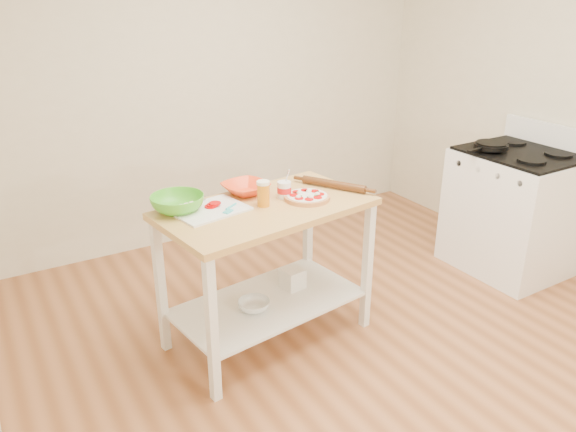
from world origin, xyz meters
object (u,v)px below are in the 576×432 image
(prep_island, at_px, (267,244))
(green_bowl, at_px, (178,203))
(shelf_glass_bowl, at_px, (254,305))
(yogurt_tub, at_px, (284,190))
(shelf_bin, at_px, (293,278))
(spatula, at_px, (230,209))
(pizza, at_px, (307,196))
(cutting_board, at_px, (209,209))
(knife, at_px, (183,207))
(skillet, at_px, (490,146))
(gas_stove, at_px, (512,211))
(beer_pint, at_px, (263,193))
(rolling_pin, at_px, (334,185))
(orange_bowl, at_px, (246,188))

(prep_island, distance_m, green_bowl, 0.58)
(green_bowl, xyz_separation_m, shelf_glass_bowl, (0.35, -0.22, -0.66))
(yogurt_tub, distance_m, shelf_glass_bowl, 0.72)
(green_bowl, bearing_deg, shelf_bin, -8.89)
(spatula, distance_m, shelf_bin, 0.74)
(pizza, height_order, yogurt_tub, yogurt_tub)
(cutting_board, xyz_separation_m, shelf_bin, (0.54, -0.03, -0.58))
(shelf_glass_bowl, relative_size, shelf_bin, 1.49)
(cutting_board, relative_size, knife, 1.73)
(yogurt_tub, height_order, shelf_glass_bowl, yogurt_tub)
(pizza, bearing_deg, skillet, 2.38)
(prep_island, bearing_deg, shelf_glass_bowl, -158.99)
(gas_stove, xyz_separation_m, knife, (-2.53, 0.29, 0.44))
(cutting_board, height_order, yogurt_tub, yogurt_tub)
(skillet, height_order, pizza, skillet)
(prep_island, height_order, spatula, spatula)
(knife, xyz_separation_m, beer_pint, (0.43, -0.17, 0.06))
(knife, relative_size, shelf_bin, 1.99)
(skillet, bearing_deg, beer_pint, 175.04)
(rolling_pin, bearing_deg, yogurt_tub, 177.23)
(cutting_board, bearing_deg, orange_bowl, 14.76)
(cutting_board, xyz_separation_m, yogurt_tub, (0.47, -0.04, 0.04))
(cutting_board, distance_m, rolling_pin, 0.82)
(gas_stove, xyz_separation_m, beer_pint, (-2.10, 0.12, 0.50))
(spatula, bearing_deg, gas_stove, -35.24)
(beer_pint, bearing_deg, green_bowl, 158.94)
(skillet, relative_size, cutting_board, 0.88)
(green_bowl, bearing_deg, prep_island, -20.59)
(yogurt_tub, relative_size, shelf_bin, 1.38)
(shelf_glass_bowl, bearing_deg, pizza, 1.96)
(pizza, distance_m, shelf_bin, 0.60)
(pizza, height_order, green_bowl, green_bowl)
(pizza, relative_size, shelf_bin, 2.12)
(prep_island, bearing_deg, shelf_bin, 17.30)
(green_bowl, bearing_deg, beer_pint, -21.06)
(knife, height_order, orange_bowl, orange_bowl)
(spatula, bearing_deg, shelf_bin, -26.12)
(skillet, xyz_separation_m, orange_bowl, (-1.92, 0.21, -0.04))
(pizza, relative_size, beer_pint, 1.83)
(prep_island, xyz_separation_m, shelf_bin, (0.22, 0.07, -0.33))
(green_bowl, height_order, beer_pint, beer_pint)
(green_bowl, bearing_deg, rolling_pin, -8.12)
(gas_stove, distance_m, green_bowl, 2.61)
(knife, bearing_deg, yogurt_tub, -30.50)
(pizza, height_order, orange_bowl, orange_bowl)
(skillet, xyz_separation_m, green_bowl, (-2.38, 0.14, -0.03))
(beer_pint, height_order, shelf_bin, beer_pint)
(cutting_board, distance_m, spatula, 0.12)
(skillet, bearing_deg, prep_island, 175.12)
(orange_bowl, distance_m, yogurt_tub, 0.25)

